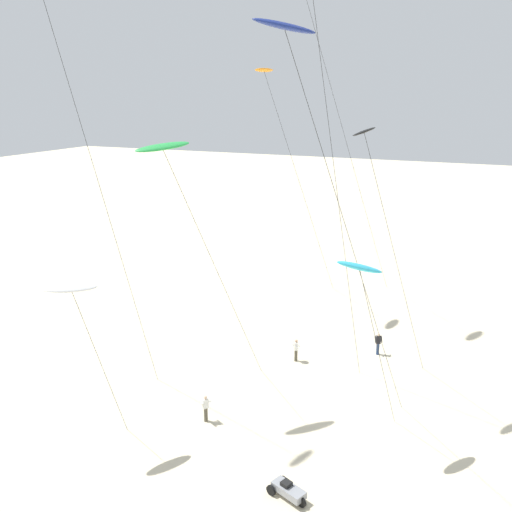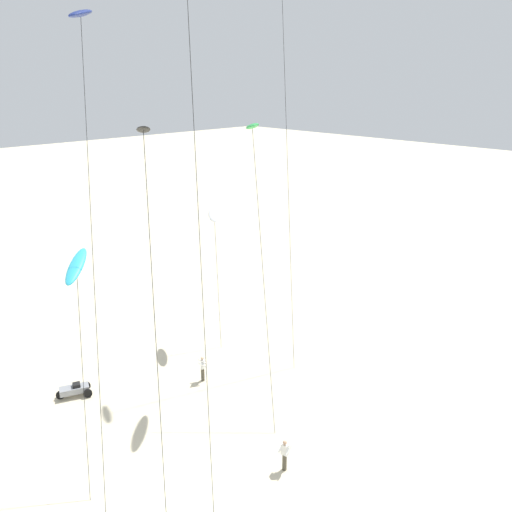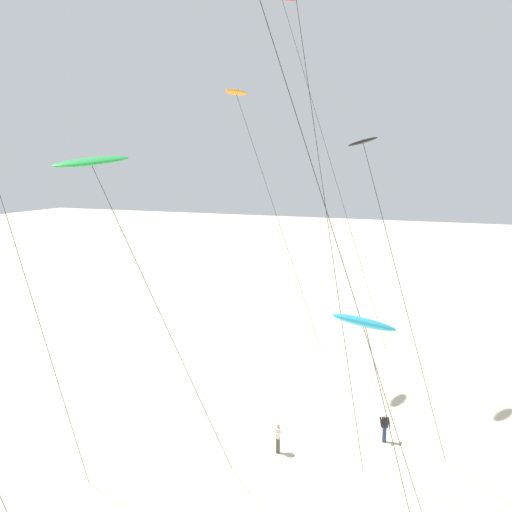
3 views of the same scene
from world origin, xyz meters
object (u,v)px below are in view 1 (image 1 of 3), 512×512
Objects in this scene: kite_white at (71,289)px; kite_flyer_nearest at (296,350)px; kite_green at (163,149)px; kite_flyer_furthest at (378,343)px; kite_orange at (265,74)px; kite_flyer_middle at (206,408)px; kite_cyan at (360,268)px; kite_navy at (286,31)px; kite_black at (367,142)px; beach_buggy at (288,490)px.

kite_flyer_nearest is (13.67, -7.33, -8.16)m from kite_white.
kite_green reaches higher than kite_flyer_furthest.
kite_orange is 12.25× the size of kite_flyer_furthest.
kite_flyer_furthest is (17.04, -12.51, -8.16)m from kite_white.
kite_flyer_middle is at bearing 165.79° from kite_flyer_nearest.
kite_flyer_middle is at bearing 100.34° from kite_cyan.
kite_flyer_nearest is 6.18m from kite_flyer_furthest.
kite_navy is 22.94m from kite_flyer_nearest.
kite_flyer_furthest is (14.13, -2.26, -20.05)m from kite_navy.
kite_flyer_middle is (-18.16, -3.88, -19.07)m from kite_orange.
kite_navy reaches higher than kite_black.
kite_flyer_furthest is 0.79× the size of beach_buggy.
kite_flyer_nearest is (7.73, -5.32, -14.63)m from kite_green.
kite_cyan is at bearing -44.36° from kite_navy.
kite_flyer_nearest is 0.79× the size of beach_buggy.
kite_cyan is at bearing -89.81° from kite_green.
kite_white is 9.01m from kite_green.
kite_flyer_nearest is at bearing 58.13° from kite_black.
kite_navy is 20.79m from kite_flyer_middle.
kite_cyan is 13.35m from kite_flyer_nearest.
kite_green reaches higher than beach_buggy.
kite_flyer_furthest is at bearing -43.40° from kite_green.
kite_black is at bearing -137.24° from kite_orange.
beach_buggy is (-22.17, -10.47, -19.53)m from kite_orange.
kite_cyan reaches higher than beach_buggy.
kite_flyer_furthest is at bearing -9.09° from kite_navy.
kite_cyan is at bearing -143.96° from kite_orange.
kite_flyer_furthest is at bearing -3.16° from beach_buggy.
kite_orange is 1.91× the size of kite_cyan.
kite_white is 5.67× the size of kite_flyer_nearest.
kite_green is 15.01m from kite_flyer_middle.
kite_orange is at bearing 25.28° from beach_buggy.
kite_white is 14.56m from kite_cyan.
beach_buggy is at bearing 163.35° from kite_cyan.
beach_buggy is (-5.51, 1.65, -9.63)m from kite_cyan.
kite_green reaches higher than kite_white.
kite_black reaches higher than kite_green.
kite_green is (5.94, -2.00, 6.48)m from kite_white.
kite_orange is 26.62m from kite_flyer_middle.
kite_navy is 20.71m from beach_buggy.
kite_flyer_middle is at bearing 73.44° from kite_navy.
kite_white reaches higher than kite_flyer_middle.
kite_flyer_nearest and kite_flyer_middle have the same top height.
kite_navy is 12.91× the size of kite_flyer_nearest.
kite_orange is 16.84m from kite_black.
kite_navy is (-3.06, 3.00, 10.88)m from kite_cyan.
kite_green is at bearing 145.46° from kite_flyer_nearest.
kite_black is 16.30m from kite_flyer_furthest.
kite_orange reaches higher than kite_white.
kite_black is 10.04× the size of kite_flyer_middle.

